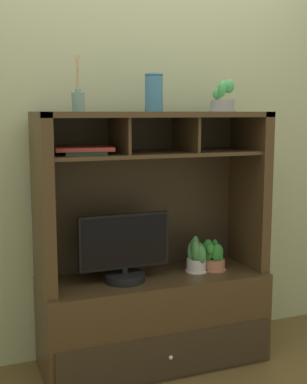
# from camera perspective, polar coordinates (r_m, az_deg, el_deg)

# --- Properties ---
(floor_plane) EXTENTS (6.00, 6.00, 0.02)m
(floor_plane) POSITION_cam_1_polar(r_m,az_deg,el_deg) (3.24, -0.00, -18.30)
(floor_plane) COLOR brown
(floor_plane) RESTS_ON ground
(back_wall) EXTENTS (6.00, 0.02, 2.80)m
(back_wall) POSITION_cam_1_polar(r_m,az_deg,el_deg) (3.14, -1.82, 7.62)
(back_wall) COLOR #A5AC83
(back_wall) RESTS_ON ground
(media_console) EXTENTS (1.30, 0.51, 1.47)m
(media_console) POSITION_cam_1_polar(r_m,az_deg,el_deg) (3.06, -0.06, -10.54)
(media_console) COLOR #3F2D1A
(media_console) RESTS_ON ground
(tv_monitor) EXTENTS (0.52, 0.23, 0.38)m
(tv_monitor) POSITION_cam_1_polar(r_m,az_deg,el_deg) (2.89, -3.23, -6.68)
(tv_monitor) COLOR black
(tv_monitor) RESTS_ON media_console
(potted_orchid) EXTENTS (0.13, 0.14, 0.21)m
(potted_orchid) POSITION_cam_1_polar(r_m,az_deg,el_deg) (3.08, 4.77, -7.02)
(potted_orchid) COLOR silver
(potted_orchid) RESTS_ON media_console
(potted_fern) EXTENTS (0.14, 0.14, 0.19)m
(potted_fern) POSITION_cam_1_polar(r_m,az_deg,el_deg) (3.13, 6.65, -7.08)
(potted_fern) COLOR #AE6A53
(potted_fern) RESTS_ON media_console
(magazine_stack_left) EXTENTS (0.33, 0.28, 0.04)m
(magazine_stack_left) POSITION_cam_1_polar(r_m,az_deg,el_deg) (2.76, -7.73, 4.63)
(magazine_stack_left) COLOR #466E5F
(magazine_stack_left) RESTS_ON media_console
(diffuser_bottle) EXTENTS (0.07, 0.07, 0.29)m
(diffuser_bottle) POSITION_cam_1_polar(r_m,az_deg,el_deg) (2.75, -8.31, 9.88)
(diffuser_bottle) COLOR slate
(diffuser_bottle) RESTS_ON media_console
(potted_succulent) EXTENTS (0.16, 0.16, 0.18)m
(potted_succulent) POSITION_cam_1_polar(r_m,az_deg,el_deg) (3.06, 7.63, 9.93)
(potted_succulent) COLOR gray
(potted_succulent) RESTS_ON media_console
(ceramic_vase) EXTENTS (0.10, 0.10, 0.21)m
(ceramic_vase) POSITION_cam_1_polar(r_m,az_deg,el_deg) (2.88, 0.04, 10.93)
(ceramic_vase) COLOR teal
(ceramic_vase) RESTS_ON media_console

